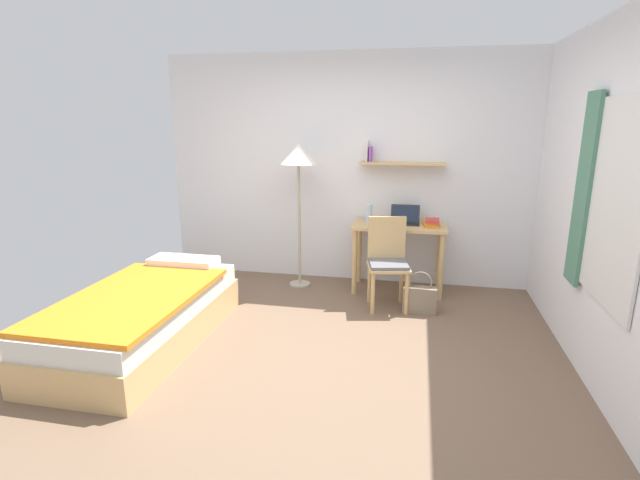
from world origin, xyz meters
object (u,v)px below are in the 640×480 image
Objects in this scene: book_stack at (431,223)px; laptop at (405,219)px; desk at (399,238)px; standing_lamp at (299,161)px; handbag at (420,299)px; desk_chair at (388,259)px; water_bottle at (369,213)px; bed at (143,316)px.

laptop is at bearing 160.55° from book_stack.
standing_lamp is at bearing -176.88° from desk.
laptop reaches higher than handbag.
desk_chair is 4.53× the size of water_bottle.
standing_lamp is (-1.11, -0.06, 0.83)m from desk.
book_stack reaches higher than bed.
desk_chair is (1.98, 1.26, 0.26)m from bed.
laptop is at bearing 105.87° from handbag.
handbag is (0.33, -0.11, -0.36)m from desk_chair.
book_stack is 0.58× the size of handbag.
book_stack is 0.88m from handbag.
desk is 0.23m from laptop.
desk_chair is (-0.09, -0.48, -0.10)m from desk.
laptop is at bearing 40.62° from bed.
standing_lamp reaches higher than handbag.
desk is 3.18× the size of laptop.
water_bottle is (1.73, 1.79, 0.62)m from bed.
handbag is at bearing -48.03° from water_bottle.
water_bottle reaches higher than desk.
desk reaches higher than bed.
desk is at bearing 177.25° from book_stack.
standing_lamp is (0.96, 1.68, 1.19)m from bed.
laptop reaches higher than bed.
bed is 3.01m from book_stack.
desk is at bearing 79.84° from desk_chair.
water_bottle is at bearing 131.97° from handbag.
desk_chair is at bearing -22.40° from standing_lamp.
handbag is (0.25, -0.60, -0.46)m from desk.
standing_lamp is at bearing 158.46° from handbag.
standing_lamp is at bearing 157.60° from desk_chair.
laptop is at bearing 56.77° from desk.
standing_lamp reaches higher than water_bottle.
bed is 4.63× the size of handbag.
standing_lamp is 1.95m from handbag.
handbag is (1.36, -0.54, -1.29)m from standing_lamp.
laptop is (1.17, 0.14, -0.62)m from standing_lamp.
desk_chair reaches higher than handbag.
standing_lamp is 7.99× the size of water_bottle.
handbag is at bearing -67.39° from desk.
book_stack is (0.34, -0.02, 0.19)m from desk.
desk is 0.39m from book_stack.
desk_chair is 3.73× the size of book_stack.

